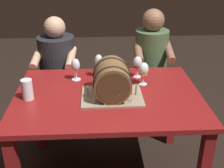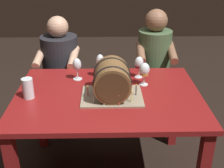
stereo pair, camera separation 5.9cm
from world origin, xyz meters
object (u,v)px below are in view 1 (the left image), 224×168
(dining_table, at_px, (108,107))
(wine_glass_empty, at_px, (76,66))
(wine_glass_rose, at_px, (99,62))
(beer_pint, at_px, (27,90))
(wine_glass_amber, at_px, (144,70))
(person_seated_right, at_px, (150,76))
(wine_glass_red, at_px, (138,63))
(wine_glass_white, at_px, (115,64))
(barrel_cake, at_px, (112,81))
(person_seated_left, at_px, (59,80))

(dining_table, bearing_deg, wine_glass_empty, 132.06)
(wine_glass_rose, bearing_deg, beer_pint, -144.85)
(wine_glass_amber, xyz_separation_m, person_seated_right, (0.17, 0.61, -0.33))
(dining_table, height_order, wine_glass_rose, wine_glass_rose)
(dining_table, xyz_separation_m, wine_glass_red, (0.25, 0.29, 0.23))
(wine_glass_rose, xyz_separation_m, wine_glass_empty, (-0.18, -0.04, -0.01))
(wine_glass_red, xyz_separation_m, beer_pint, (-0.80, -0.33, -0.05))
(wine_glass_empty, relative_size, beer_pint, 1.21)
(wine_glass_red, xyz_separation_m, wine_glass_white, (-0.18, -0.00, 0.00))
(barrel_cake, xyz_separation_m, wine_glass_rose, (-0.09, 0.35, 0.00))
(dining_table, xyz_separation_m, wine_glass_empty, (-0.24, 0.26, 0.23))
(barrel_cake, relative_size, wine_glass_red, 2.45)
(wine_glass_red, bearing_deg, dining_table, -130.55)
(barrel_cake, xyz_separation_m, wine_glass_amber, (0.25, 0.19, -0.01))
(barrel_cake, distance_m, wine_glass_red, 0.40)
(barrel_cake, xyz_separation_m, person_seated_left, (-0.47, 0.80, -0.34))
(wine_glass_red, relative_size, wine_glass_white, 1.01)
(wine_glass_red, height_order, beer_pint, wine_glass_red)
(wine_glass_white, xyz_separation_m, person_seated_right, (0.38, 0.47, -0.32))
(person_seated_left, distance_m, person_seated_right, 0.89)
(dining_table, bearing_deg, beer_pint, -175.64)
(wine_glass_amber, distance_m, person_seated_right, 0.71)
(wine_glass_amber, distance_m, beer_pint, 0.85)
(wine_glass_rose, bearing_deg, person_seated_right, 41.75)
(person_seated_left, bearing_deg, wine_glass_empty, -67.09)
(wine_glass_empty, bearing_deg, wine_glass_white, 4.96)
(wine_glass_red, bearing_deg, wine_glass_empty, -176.69)
(wine_glass_amber, xyz_separation_m, wine_glass_empty, (-0.51, 0.11, 0.00))
(wine_glass_rose, bearing_deg, wine_glass_white, -7.17)
(wine_glass_empty, distance_m, person_seated_left, 0.63)
(dining_table, height_order, person_seated_right, person_seated_right)
(person_seated_right, bearing_deg, wine_glass_empty, -144.29)
(person_seated_right, bearing_deg, wine_glass_red, -112.90)
(beer_pint, relative_size, person_seated_right, 0.12)
(barrel_cake, distance_m, beer_pint, 0.58)
(wine_glass_empty, xyz_separation_m, beer_pint, (-0.31, -0.31, -0.05))
(wine_glass_white, bearing_deg, beer_pint, -151.77)
(wine_glass_rose, distance_m, person_seated_left, 0.69)
(wine_glass_rose, height_order, beer_pint, wine_glass_rose)
(wine_glass_white, bearing_deg, person_seated_left, 137.78)
(dining_table, relative_size, wine_glass_rose, 6.96)
(barrel_cake, bearing_deg, dining_table, 123.15)
(dining_table, relative_size, person_seated_right, 1.11)
(beer_pint, bearing_deg, wine_glass_amber, 13.09)
(wine_glass_rose, height_order, wine_glass_amber, wine_glass_rose)
(wine_glass_red, relative_size, wine_glass_empty, 0.99)
(wine_glass_amber, bearing_deg, wine_glass_white, 146.21)
(barrel_cake, height_order, person_seated_right, person_seated_right)
(barrel_cake, height_order, wine_glass_rose, barrel_cake)
(wine_glass_rose, height_order, person_seated_right, person_seated_right)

